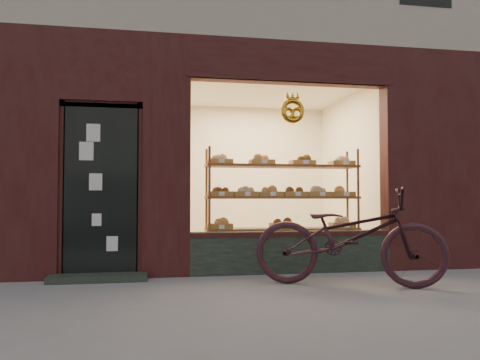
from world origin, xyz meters
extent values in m
plane|color=slate|center=(0.00, 0.00, 0.00)|extent=(90.00, 90.00, 0.00)
cube|color=black|center=(0.45, 2.12, 0.28)|extent=(2.70, 0.25, 0.55)
cube|color=black|center=(-2.00, 2.06, 1.10)|extent=(0.90, 0.04, 2.15)
cube|color=black|center=(-2.00, 1.90, 0.04)|extent=(1.15, 0.35, 0.08)
torus|color=gold|center=(0.45, 2.02, 2.15)|extent=(0.33, 0.07, 0.33)
cube|color=brown|center=(0.45, 2.55, 0.05)|extent=(2.20, 0.45, 0.04)
cube|color=brown|center=(0.45, 2.55, 0.55)|extent=(2.20, 0.45, 0.03)
cube|color=brown|center=(0.45, 2.55, 1.00)|extent=(2.20, 0.45, 0.04)
cube|color=brown|center=(0.45, 2.55, 1.45)|extent=(2.20, 0.45, 0.04)
cylinder|color=brown|center=(-0.62, 2.35, 0.85)|extent=(0.04, 0.04, 1.70)
cylinder|color=brown|center=(1.52, 2.35, 0.85)|extent=(0.04, 0.04, 1.70)
cylinder|color=brown|center=(-0.62, 2.75, 0.85)|extent=(0.04, 0.04, 1.70)
cylinder|color=brown|center=(1.52, 2.75, 0.85)|extent=(0.04, 0.04, 1.70)
cube|color=#A6762C|center=(-0.45, 2.55, 0.60)|extent=(0.34, 0.24, 0.07)
sphere|color=#98603C|center=(-0.45, 2.55, 0.69)|extent=(0.11, 0.11, 0.11)
cube|color=white|center=(-0.45, 2.36, 0.60)|extent=(0.07, 0.01, 0.05)
cube|color=#A6762C|center=(0.45, 2.55, 0.60)|extent=(0.34, 0.24, 0.07)
sphere|color=brown|center=(0.45, 2.55, 0.69)|extent=(0.11, 0.11, 0.11)
cube|color=white|center=(0.45, 2.36, 0.60)|extent=(0.07, 0.01, 0.05)
cube|color=#A6762C|center=(1.35, 2.55, 0.60)|extent=(0.34, 0.24, 0.07)
sphere|color=tan|center=(1.35, 2.55, 0.69)|extent=(0.11, 0.11, 0.11)
cube|color=white|center=(1.35, 2.36, 0.60)|extent=(0.08, 0.01, 0.05)
cube|color=#A6762C|center=(-0.45, 2.55, 1.05)|extent=(0.34, 0.24, 0.07)
sphere|color=brown|center=(-0.45, 2.55, 1.14)|extent=(0.11, 0.11, 0.11)
cube|color=white|center=(-0.45, 2.36, 1.05)|extent=(0.07, 0.01, 0.06)
cube|color=#A6762C|center=(-0.09, 2.55, 1.05)|extent=(0.34, 0.24, 0.07)
sphere|color=tan|center=(-0.09, 2.55, 1.14)|extent=(0.11, 0.11, 0.11)
cube|color=white|center=(-0.09, 2.36, 1.05)|extent=(0.08, 0.01, 0.06)
cube|color=#A6762C|center=(0.27, 2.55, 1.05)|extent=(0.34, 0.24, 0.07)
sphere|color=#98603C|center=(0.27, 2.55, 1.14)|extent=(0.11, 0.11, 0.11)
cube|color=white|center=(0.27, 2.36, 1.05)|extent=(0.07, 0.01, 0.06)
cube|color=#A6762C|center=(0.63, 2.55, 1.05)|extent=(0.34, 0.24, 0.07)
sphere|color=brown|center=(0.63, 2.55, 1.14)|extent=(0.11, 0.11, 0.11)
cube|color=white|center=(0.63, 2.36, 1.05)|extent=(0.07, 0.01, 0.06)
cube|color=#A6762C|center=(0.99, 2.55, 1.05)|extent=(0.34, 0.24, 0.07)
sphere|color=tan|center=(0.99, 2.55, 1.14)|extent=(0.11, 0.11, 0.11)
cube|color=white|center=(0.99, 2.36, 1.05)|extent=(0.08, 0.01, 0.06)
cube|color=#A6762C|center=(1.35, 2.55, 1.05)|extent=(0.34, 0.24, 0.07)
sphere|color=#98603C|center=(1.35, 2.55, 1.14)|extent=(0.11, 0.11, 0.11)
cube|color=white|center=(1.35, 2.36, 1.05)|extent=(0.08, 0.01, 0.06)
cube|color=#A6762C|center=(-0.45, 2.55, 1.50)|extent=(0.34, 0.24, 0.07)
sphere|color=tan|center=(-0.45, 2.55, 1.59)|extent=(0.11, 0.11, 0.11)
cube|color=white|center=(-0.45, 2.36, 1.50)|extent=(0.07, 0.01, 0.06)
cube|color=#A6762C|center=(0.15, 2.55, 1.50)|extent=(0.34, 0.24, 0.07)
sphere|color=#98603C|center=(0.15, 2.55, 1.59)|extent=(0.11, 0.11, 0.11)
cube|color=white|center=(0.15, 2.36, 1.50)|extent=(0.08, 0.01, 0.06)
cube|color=#A6762C|center=(0.75, 2.55, 1.50)|extent=(0.34, 0.24, 0.07)
sphere|color=brown|center=(0.75, 2.55, 1.59)|extent=(0.11, 0.11, 0.11)
cube|color=white|center=(0.75, 2.36, 1.50)|extent=(0.07, 0.01, 0.06)
cube|color=#A6762C|center=(1.35, 2.55, 1.50)|extent=(0.34, 0.24, 0.07)
sphere|color=tan|center=(1.35, 2.55, 1.59)|extent=(0.11, 0.11, 0.11)
cube|color=white|center=(1.35, 2.36, 1.50)|extent=(0.08, 0.01, 0.06)
imported|color=black|center=(0.83, 1.09, 0.56)|extent=(2.25, 1.50, 1.12)
camera|label=1|loc=(-1.31, -3.93, 0.99)|focal=35.00mm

